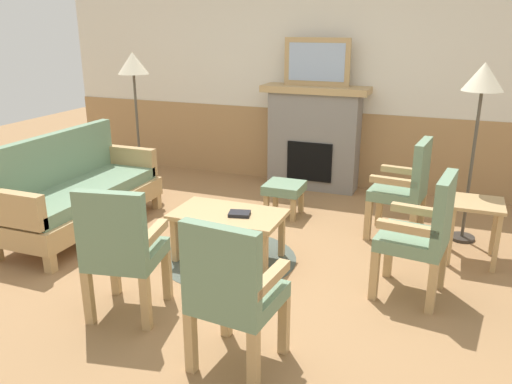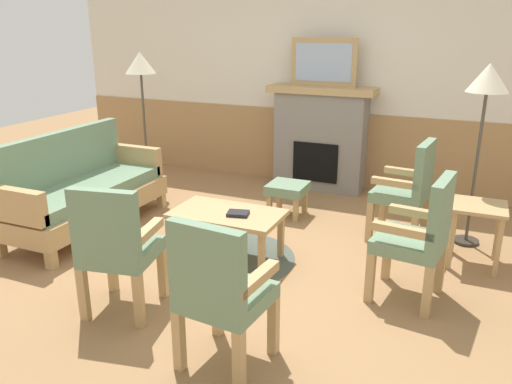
{
  "view_description": "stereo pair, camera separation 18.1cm",
  "coord_description": "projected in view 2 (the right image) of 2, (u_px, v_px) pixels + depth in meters",
  "views": [
    {
      "loc": [
        1.59,
        -3.75,
        2.01
      ],
      "look_at": [
        0.0,
        0.35,
        0.55
      ],
      "focal_mm": 35.97,
      "sensor_mm": 36.0,
      "label": 1
    },
    {
      "loc": [
        1.76,
        -3.68,
        2.01
      ],
      "look_at": [
        0.0,
        0.35,
        0.55
      ],
      "focal_mm": 35.97,
      "sensor_mm": 36.0,
      "label": 2
    }
  ],
  "objects": [
    {
      "name": "armchair_front_center",
      "position": [
        220.0,
        289.0,
        2.98
      ],
      "size": [
        0.52,
        0.52,
        0.98
      ],
      "color": "tan",
      "rests_on": "ground_plane"
    },
    {
      "name": "floor_lamp_by_chairs",
      "position": [
        487.0,
        90.0,
        4.47
      ],
      "size": [
        0.36,
        0.36,
        1.68
      ],
      "color": "#332D28",
      "rests_on": "ground_plane"
    },
    {
      "name": "footstool",
      "position": [
        288.0,
        190.0,
        5.53
      ],
      "size": [
        0.4,
        0.4,
        0.36
      ],
      "color": "tan",
      "rests_on": "ground_plane"
    },
    {
      "name": "couch",
      "position": [
        83.0,
        191.0,
        5.15
      ],
      "size": [
        0.7,
        1.8,
        0.98
      ],
      "color": "tan",
      "rests_on": "ground_plane"
    },
    {
      "name": "wall_back",
      "position": [
        328.0,
        81.0,
        6.35
      ],
      "size": [
        7.2,
        0.14,
        2.7
      ],
      "color": "silver",
      "rests_on": "ground_plane"
    },
    {
      "name": "framed_picture",
      "position": [
        323.0,
        62.0,
        6.05
      ],
      "size": [
        0.8,
        0.04,
        0.56
      ],
      "color": "tan",
      "rests_on": "fireplace"
    },
    {
      "name": "armchair_by_window_left",
      "position": [
        408.0,
        187.0,
        4.82
      ],
      "size": [
        0.53,
        0.53,
        0.98
      ],
      "color": "tan",
      "rests_on": "ground_plane"
    },
    {
      "name": "armchair_front_left",
      "position": [
        116.0,
        244.0,
        3.57
      ],
      "size": [
        0.56,
        0.56,
        0.98
      ],
      "color": "tan",
      "rests_on": "ground_plane"
    },
    {
      "name": "book_on_table",
      "position": [
        238.0,
        213.0,
        4.38
      ],
      "size": [
        0.21,
        0.18,
        0.03
      ],
      "primitive_type": "cube",
      "rotation": [
        0.0,
        0.0,
        0.23
      ],
      "color": "black",
      "rests_on": "coffee_table"
    },
    {
      "name": "armchair_near_fireplace",
      "position": [
        420.0,
        234.0,
        3.75
      ],
      "size": [
        0.54,
        0.54,
        0.98
      ],
      "color": "tan",
      "rests_on": "ground_plane"
    },
    {
      "name": "side_table",
      "position": [
        478.0,
        218.0,
        4.35
      ],
      "size": [
        0.44,
        0.44,
        0.55
      ],
      "color": "tan",
      "rests_on": "ground_plane"
    },
    {
      "name": "coffee_table",
      "position": [
        227.0,
        218.0,
        4.48
      ],
      "size": [
        0.96,
        0.56,
        0.44
      ],
      "color": "tan",
      "rests_on": "ground_plane"
    },
    {
      "name": "round_rug",
      "position": [
        228.0,
        257.0,
        4.6
      ],
      "size": [
        1.2,
        1.2,
        0.01
      ],
      "primitive_type": "cylinder",
      "color": "#4C564C",
      "rests_on": "ground_plane"
    },
    {
      "name": "ground_plane",
      "position": [
        240.0,
        263.0,
        4.51
      ],
      "size": [
        14.0,
        14.0,
        0.0
      ],
      "primitive_type": "plane",
      "color": "#997047"
    },
    {
      "name": "floor_lamp_by_couch",
      "position": [
        141.0,
        72.0,
        6.08
      ],
      "size": [
        0.36,
        0.36,
        1.68
      ],
      "color": "#332D28",
      "rests_on": "ground_plane"
    },
    {
      "name": "fireplace",
      "position": [
        320.0,
        137.0,
        6.34
      ],
      "size": [
        1.3,
        0.44,
        1.28
      ],
      "color": "gray",
      "rests_on": "ground_plane"
    }
  ]
}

